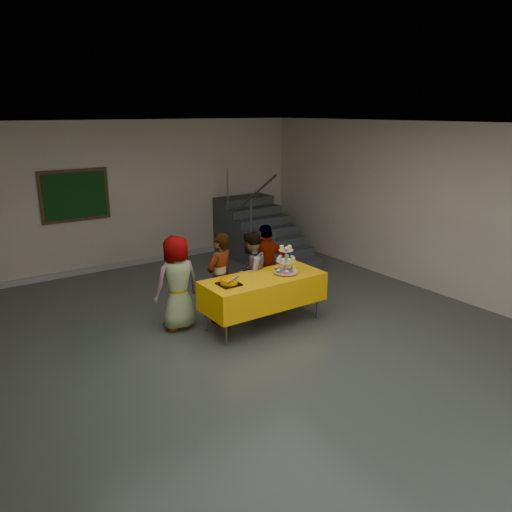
% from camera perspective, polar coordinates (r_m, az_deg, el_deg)
% --- Properties ---
extents(room_shell, '(10.00, 10.04, 3.02)m').
position_cam_1_polar(room_shell, '(6.07, 1.18, 6.40)').
color(room_shell, '#4C514C').
rests_on(room_shell, ground).
extents(bake_table, '(1.88, 0.78, 0.77)m').
position_cam_1_polar(bake_table, '(7.56, 0.86, -3.95)').
color(bake_table, '#595960').
rests_on(bake_table, ground).
extents(cupcake_stand, '(0.38, 0.38, 0.44)m').
position_cam_1_polar(cupcake_stand, '(7.61, 3.43, -0.76)').
color(cupcake_stand, silver).
rests_on(cupcake_stand, bake_table).
extents(bear_cake, '(0.32, 0.36, 0.12)m').
position_cam_1_polar(bear_cake, '(7.15, -3.11, -2.85)').
color(bear_cake, black).
rests_on(bear_cake, bake_table).
extents(schoolchild_a, '(0.72, 0.49, 1.43)m').
position_cam_1_polar(schoolchild_a, '(7.50, -8.98, -3.03)').
color(schoolchild_a, slate).
rests_on(schoolchild_a, ground).
extents(schoolchild_b, '(0.60, 0.50, 1.41)m').
position_cam_1_polar(schoolchild_b, '(7.68, -4.14, -2.48)').
color(schoolchild_b, slate).
rests_on(schoolchild_b, ground).
extents(schoolchild_c, '(0.80, 0.72, 1.35)m').
position_cam_1_polar(schoolchild_c, '(7.97, -0.63, -1.96)').
color(schoolchild_c, slate).
rests_on(schoolchild_c, ground).
extents(schoolchild_d, '(0.88, 0.50, 1.41)m').
position_cam_1_polar(schoolchild_d, '(8.18, 1.21, -1.24)').
color(schoolchild_d, slate).
rests_on(schoolchild_d, ground).
extents(staircase, '(1.30, 2.40, 2.04)m').
position_cam_1_polar(staircase, '(11.22, 0.17, 2.49)').
color(staircase, '#424447').
rests_on(staircase, ground).
extents(noticeboard, '(1.30, 0.05, 1.00)m').
position_cam_1_polar(noticeboard, '(10.25, -19.98, 6.51)').
color(noticeboard, '#472B16').
rests_on(noticeboard, ground).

